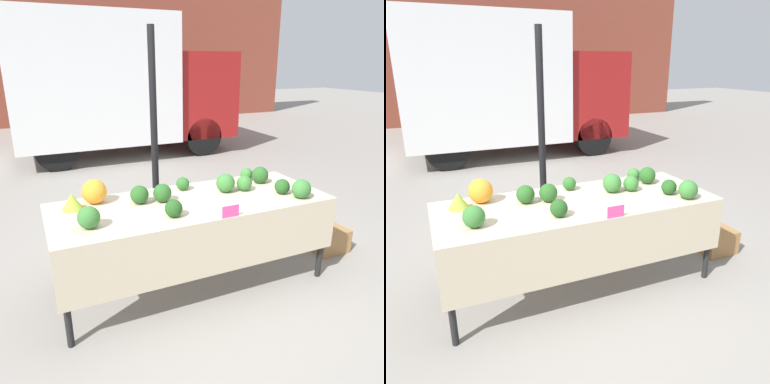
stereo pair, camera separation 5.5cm
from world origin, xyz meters
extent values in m
plane|color=gray|center=(0.00, 0.00, 0.00)|extent=(40.00, 40.00, 0.00)
cube|color=brown|center=(0.00, 10.07, 2.60)|extent=(16.00, 0.60, 5.20)
cylinder|color=black|center=(-0.02, 0.88, 1.11)|extent=(0.07, 0.07, 2.23)
cube|color=white|center=(0.14, 5.26, 1.56)|extent=(3.10, 2.14, 2.41)
cube|color=maroon|center=(2.36, 5.26, 1.22)|extent=(1.34, 1.97, 1.73)
cylinder|color=black|center=(2.22, 4.38, 0.39)|extent=(0.79, 0.22, 0.79)
cylinder|color=black|center=(2.22, 6.13, 0.39)|extent=(0.79, 0.22, 0.79)
cylinder|color=black|center=(-0.72, 4.38, 0.39)|extent=(0.79, 0.22, 0.79)
cylinder|color=black|center=(-0.72, 6.13, 0.39)|extent=(0.79, 0.22, 0.79)
cube|color=beige|center=(0.00, 0.00, 0.78)|extent=(2.35, 0.90, 0.03)
cube|color=beige|center=(0.00, -0.44, 0.54)|extent=(2.35, 0.01, 0.43)
cylinder|color=black|center=(-1.11, -0.39, 0.38)|extent=(0.05, 0.05, 0.76)
cylinder|color=black|center=(1.11, -0.39, 0.38)|extent=(0.05, 0.05, 0.76)
cylinder|color=black|center=(-1.11, 0.39, 0.38)|extent=(0.05, 0.05, 0.76)
cylinder|color=black|center=(1.11, 0.39, 0.38)|extent=(0.05, 0.05, 0.76)
sphere|color=orange|center=(-0.76, 0.28, 0.89)|extent=(0.20, 0.20, 0.20)
cone|color=#93B238|center=(-0.94, 0.21, 0.86)|extent=(0.17, 0.17, 0.13)
sphere|color=#285B23|center=(-0.42, 0.13, 0.87)|extent=(0.15, 0.15, 0.15)
sphere|color=#387533|center=(0.54, 0.05, 0.86)|extent=(0.14, 0.14, 0.14)
sphere|color=#23511E|center=(0.80, -0.16, 0.86)|extent=(0.13, 0.13, 0.13)
sphere|color=#387533|center=(-0.88, -0.20, 0.87)|extent=(0.16, 0.16, 0.16)
sphere|color=#285B23|center=(0.80, 0.18, 0.87)|extent=(0.16, 0.16, 0.16)
sphere|color=#387533|center=(0.37, 0.09, 0.88)|extent=(0.17, 0.17, 0.17)
sphere|color=#387533|center=(0.89, -0.32, 0.87)|extent=(0.16, 0.16, 0.16)
sphere|color=#387533|center=(0.73, 0.31, 0.85)|extent=(0.12, 0.12, 0.12)
sphere|color=#23511E|center=(-0.27, -0.25, 0.86)|extent=(0.14, 0.14, 0.14)
sphere|color=#285B23|center=(-0.23, 0.09, 0.87)|extent=(0.16, 0.16, 0.16)
sphere|color=#2D6628|center=(0.04, 0.29, 0.85)|extent=(0.12, 0.12, 0.12)
cube|color=#EF4793|center=(0.12, -0.44, 0.84)|extent=(0.14, 0.01, 0.09)
cube|color=#9E7042|center=(1.56, -0.04, 0.12)|extent=(0.36, 0.29, 0.25)
camera|label=1|loc=(-1.21, -2.69, 1.91)|focal=35.00mm
camera|label=2|loc=(-1.16, -2.71, 1.91)|focal=35.00mm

